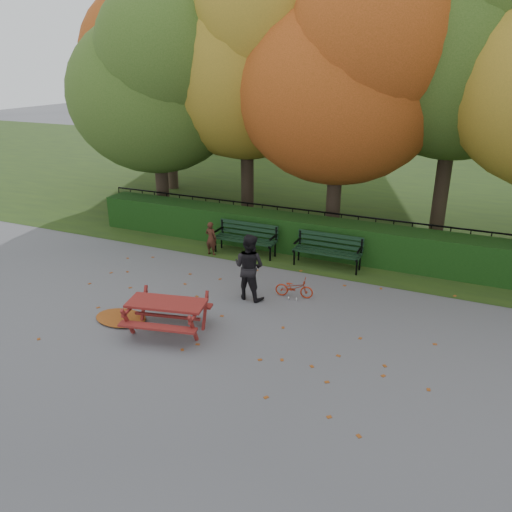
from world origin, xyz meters
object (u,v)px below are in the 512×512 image
at_px(tree_c, 351,73).
at_px(bench_right, 328,248).
at_px(adult, 249,267).
at_px(bicycle, 294,288).
at_px(tree_d, 479,27).
at_px(picnic_table, 167,309).
at_px(tree_f, 169,45).
at_px(child, 211,238).
at_px(tree_a, 159,82).
at_px(bench_left, 246,236).
at_px(tree_b, 253,52).

xyz_separation_m(tree_c, bench_right, (0.27, -2.26, -4.30)).
xyz_separation_m(adult, bicycle, (0.94, 0.46, -0.55)).
relative_size(tree_d, picnic_table, 5.34).
bearing_deg(tree_f, tree_c, -22.35).
distance_m(picnic_table, child, 4.36).
bearing_deg(tree_a, child, -38.22).
distance_m(picnic_table, bicycle, 3.13).
bearing_deg(adult, tree_a, -34.15).
height_order(picnic_table, adult, adult).
height_order(tree_d, bench_right, tree_d).
xyz_separation_m(bench_left, bicycle, (2.22, -2.12, -0.29)).
xyz_separation_m(tree_a, bench_left, (3.89, -1.88, -4.00)).
height_order(tree_a, tree_c, tree_c).
bearing_deg(tree_d, tree_a, -169.67).
distance_m(tree_f, adult, 11.86).
bearing_deg(tree_d, bench_right, -128.23).
xyz_separation_m(tree_b, picnic_table, (1.56, -7.71, -4.88)).
bearing_deg(child, adult, 141.48).
relative_size(tree_b, adult, 5.64).
relative_size(child, bicycle, 1.09).
distance_m(tree_a, bicycle, 8.46).
bearing_deg(child, bicycle, 157.92).
xyz_separation_m(tree_f, picnic_table, (6.25, -10.20, -5.17)).
height_order(tree_a, bench_right, tree_a).
bearing_deg(adult, child, -37.47).
bearing_deg(picnic_table, child, 94.71).
bearing_deg(tree_c, tree_a, -176.35).
relative_size(bench_right, child, 1.85).
distance_m(picnic_table, adult, 2.27).
xyz_separation_m(tree_a, tree_f, (-1.94, 3.66, 1.17)).
bearing_deg(tree_b, tree_f, 152.01).
height_order(bench_left, bicycle, bench_left).
xyz_separation_m(bench_right, bicycle, (-0.18, -2.12, -0.29)).
relative_size(tree_a, bicycle, 8.41).
bearing_deg(adult, bicycle, -147.15).
bearing_deg(tree_b, bench_right, -40.67).
bearing_deg(bench_right, child, -171.29).
relative_size(tree_c, bench_right, 4.44).
bearing_deg(adult, tree_d, -115.89).
distance_m(tree_f, bench_right, 11.19).
distance_m(tree_c, bench_right, 4.87).
height_order(bench_left, picnic_table, bench_left).
distance_m(tree_b, adult, 7.68).
relative_size(bench_left, bicycle, 2.02).
height_order(bench_left, adult, adult).
xyz_separation_m(tree_a, adult, (5.17, -4.46, -3.74)).
xyz_separation_m(tree_d, adult, (-3.90, -6.11, -5.20)).
height_order(tree_c, tree_d, tree_d).
distance_m(bench_right, bicycle, 2.15).
height_order(bench_right, child, child).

